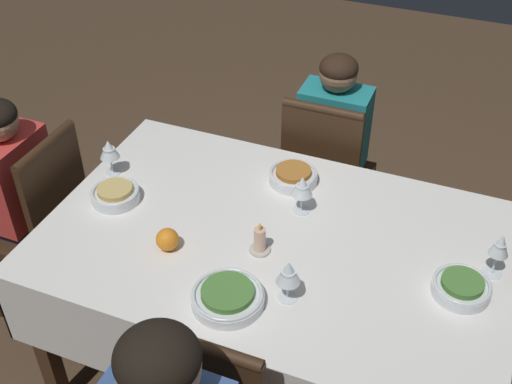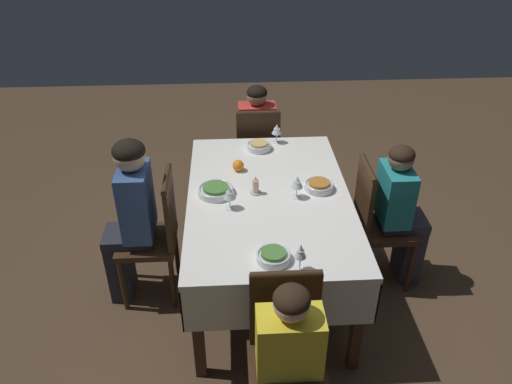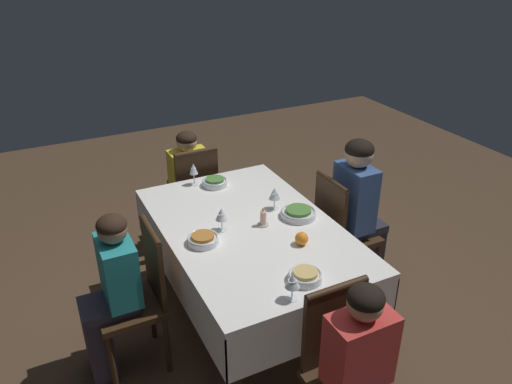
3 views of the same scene
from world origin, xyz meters
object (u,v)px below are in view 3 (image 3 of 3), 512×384
bowl_east (305,276)px  bowl_west (215,182)px  person_child_teal (110,291)px  wine_glass_south (222,215)px  chair_east (344,366)px  candle_centerpiece (263,219)px  bowl_south (203,239)px  bowl_north (298,213)px  wine_glass_east (293,281)px  chair_west (194,193)px  person_child_red (365,379)px  chair_north (341,230)px  wine_glass_north (275,194)px  chair_south (139,293)px  person_child_yellow (187,181)px  wine_glass_west (193,170)px  dining_table (249,238)px  orange_fruit (302,239)px  person_adult_denim (360,206)px

bowl_east → bowl_west: 1.24m
person_child_teal → wine_glass_south: person_child_teal is taller
chair_east → candle_centerpiece: 1.03m
chair_east → bowl_south: bearing=109.2°
bowl_north → chair_east: bearing=-18.2°
wine_glass_east → wine_glass_south: size_ratio=0.98×
chair_west → wine_glass_east: 1.77m
chair_west → candle_centerpiece: (1.04, 0.09, 0.28)m
bowl_south → wine_glass_south: bearing=118.6°
bowl_west → bowl_east: bearing=-0.1°
person_child_red → candle_centerpiece: size_ratio=8.54×
bowl_south → wine_glass_south: (-0.08, 0.16, 0.08)m
chair_north → bowl_west: bearing=49.6°
bowl_west → candle_centerpiece: bearing=5.0°
wine_glass_north → chair_east: bearing=-11.6°
chair_south → chair_west: size_ratio=1.00×
wine_glass_north → wine_glass_south: 0.42m
wine_glass_south → bowl_north: bearing=82.4°
person_child_red → bowl_north: (-1.14, 0.32, 0.20)m
chair_east → person_child_yellow: (-2.19, -0.02, 0.04)m
chair_north → bowl_south: chair_north is taller
bowl_east → wine_glass_west: bearing=-174.6°
dining_table → chair_east: bearing=0.6°
bowl_east → bowl_south: 0.67m
bowl_east → wine_glass_east: bearing=-53.9°
bowl_south → chair_east: bearing=19.2°
wine_glass_east → person_child_yellow: bearing=176.7°
person_child_yellow → bowl_west: person_child_yellow is taller
wine_glass_north → wine_glass_west: 0.67m
bowl_west → wine_glass_east: bearing=-6.0°
person_child_red → person_child_teal: person_child_teal is taller
wine_glass_south → candle_centerpiece: size_ratio=1.25×
dining_table → wine_glass_north: (-0.13, 0.25, 0.20)m
bowl_east → wine_glass_east: 0.19m
chair_north → candle_centerpiece: bearing=94.8°
chair_north → orange_fruit: chair_north is taller
chair_north → bowl_south: (0.08, -1.05, 0.27)m
person_adult_denim → bowl_north: bearing=96.4°
bowl_north → person_adult_denim: bearing=96.4°
chair_north → chair_west: size_ratio=1.00×
chair_west → wine_glass_south: size_ratio=6.03×
bowl_east → chair_east: bearing=-2.0°
bowl_south → wine_glass_south: wine_glass_south is taller
wine_glass_north → wine_glass_east: (0.85, -0.36, -0.00)m
chair_east → person_adult_denim: 1.36m
bowl_south → chair_west: bearing=163.3°
chair_east → orange_fruit: (-0.70, 0.17, 0.28)m
chair_south → bowl_north: bearing=90.0°
person_child_yellow → wine_glass_west: person_child_yellow is taller
chair_east → bowl_north: (-0.98, 0.32, 0.27)m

